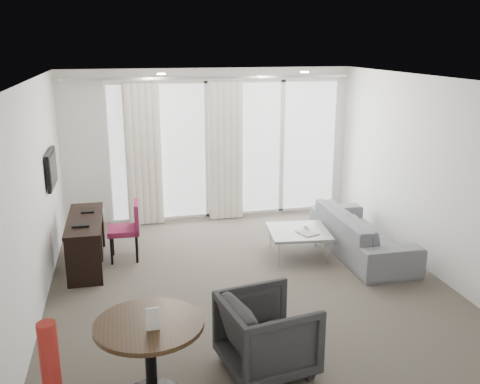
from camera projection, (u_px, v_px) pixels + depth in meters
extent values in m
cube|color=#4E483E|center=(250.00, 287.00, 6.82)|extent=(5.00, 6.00, 0.00)
cube|color=white|center=(251.00, 80.00, 6.11)|extent=(5.00, 6.00, 0.00)
cube|color=silver|center=(33.00, 202.00, 5.94)|extent=(0.00, 6.00, 2.60)
cube|color=silver|center=(436.00, 178.00, 7.00)|extent=(0.00, 6.00, 2.60)
cube|color=silver|center=(356.00, 303.00, 3.65)|extent=(5.00, 0.00, 2.60)
cylinder|color=#FFE0B2|center=(161.00, 74.00, 7.43)|extent=(0.12, 0.12, 0.02)
cylinder|color=#FFE0B2|center=(304.00, 72.00, 7.87)|extent=(0.12, 0.12, 0.02)
imported|color=#2A2A2B|center=(267.00, 334.00, 5.03)|extent=(0.95, 0.93, 0.75)
imported|color=slate|center=(361.00, 233.00, 7.85)|extent=(0.84, 2.16, 0.63)
cube|color=#4D4D50|center=(213.00, 195.00, 11.12)|extent=(5.60, 3.00, 0.12)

